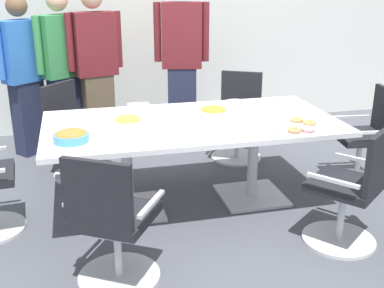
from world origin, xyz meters
name	(u,v)px	position (x,y,z in m)	size (l,w,h in m)	color
ground_plane	(192,204)	(0.00, 0.00, -0.01)	(10.00, 10.00, 0.01)	#4C4F56
back_wall	(145,16)	(0.00, 2.40, 1.40)	(8.00, 0.10, 2.80)	silver
conference_table	(192,136)	(0.00, 0.00, 0.63)	(2.40, 1.20, 0.75)	silver
office_chair_1	(112,227)	(-0.76, -0.99, 0.41)	(0.74, 0.74, 0.91)	silver
office_chair_2	(351,194)	(0.95, -0.92, 0.41)	(0.76, 0.76, 0.91)	silver
office_chair_3	(366,142)	(1.70, 0.06, 0.41)	(0.61, 0.61, 0.91)	silver
office_chair_4	(238,121)	(0.75, 0.99, 0.41)	(0.73, 0.73, 0.91)	silver
office_chair_5	(74,136)	(-0.96, 0.91, 0.41)	(0.76, 0.76, 0.91)	silver
person_standing_0	(25,74)	(-1.42, 1.67, 0.88)	(0.52, 0.46, 1.70)	#232842
person_standing_1	(63,69)	(-1.02, 1.71, 0.91)	(0.56, 0.42, 1.75)	#232842
person_standing_2	(96,67)	(-0.67, 1.64, 0.93)	(0.61, 0.32, 1.78)	brown
person_standing_3	(182,59)	(0.27, 1.58, 0.99)	(0.61, 0.30, 1.88)	#232842
snack_bowl_chips_yellow	(128,123)	(-0.54, -0.13, 0.81)	(0.23, 0.23, 0.12)	white
snack_bowl_pretzels	(71,136)	(-0.97, -0.28, 0.79)	(0.26, 0.26, 0.09)	#4C9EC6
snack_bowl_chips_orange	(213,113)	(0.19, 0.02, 0.80)	(0.24, 0.24, 0.11)	white
donut_platter	(295,126)	(0.74, -0.37, 0.77)	(0.39, 0.38, 0.04)	white
plate_stack	(236,103)	(0.51, 0.39, 0.77)	(0.21, 0.21, 0.04)	white
napkin_pile	(139,109)	(-0.39, 0.36, 0.78)	(0.18, 0.18, 0.07)	white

